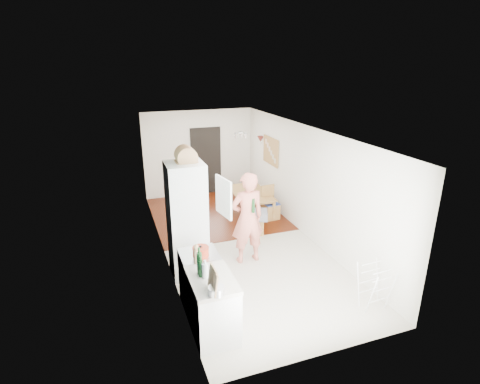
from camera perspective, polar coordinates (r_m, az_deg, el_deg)
room_shell at (r=7.83m, az=-0.21°, el=0.29°), size 3.20×7.00×2.50m
floor at (r=8.32m, az=-0.20°, el=-7.87°), size 3.20×7.00×0.01m
wood_floor_overlay at (r=9.92m, az=-3.75°, el=-3.21°), size 3.20×3.30×0.01m
sage_wall_panel at (r=5.42m, az=-9.10°, el=-2.07°), size 0.02×3.00×1.30m
tile_splashback at (r=5.24m, az=-7.47°, el=-11.31°), size 0.02×1.90×0.50m
doorway_recess at (r=11.15m, az=-5.19°, el=4.70°), size 0.90×0.04×2.00m
base_cabinet at (r=5.69m, az=-4.21°, el=-17.13°), size 0.60×0.90×0.86m
worktop at (r=5.43m, az=-4.33°, el=-13.22°), size 0.62×0.92×0.06m
range_cooker at (r=6.28m, az=-6.10°, el=-13.17°), size 0.60×0.60×0.88m
cooker_top at (r=6.05m, az=-6.26°, el=-9.49°), size 0.60×0.60×0.04m
fridge_housing at (r=6.88m, az=-8.08°, el=-4.25°), size 0.66×0.66×2.15m
fridge_door at (r=6.57m, az=-2.52°, el=-0.77°), size 0.14×0.56×0.70m
fridge_interior at (r=6.76m, az=-5.70°, el=-0.23°), size 0.02×0.52×0.66m
pinboard at (r=10.01m, az=4.75°, el=6.27°), size 0.03×0.90×0.70m
pinboard_frame at (r=10.00m, az=4.67°, el=6.26°), size 0.00×0.94×0.74m
wall_sconce at (r=10.53m, az=3.13°, el=8.07°), size 0.18×0.18×0.16m
person at (r=7.21m, az=1.13°, el=-2.79°), size 0.82×0.55×2.18m
dining_table at (r=9.88m, az=1.73°, el=-1.81°), size 0.81×1.40×0.48m
dining_chair at (r=9.44m, az=4.73°, el=-1.68°), size 0.39×0.39×0.86m
stool at (r=8.71m, az=2.68°, el=-5.17°), size 0.39×0.39×0.39m
grey_drape at (r=8.58m, az=2.78°, el=-3.48°), size 0.54×0.54×0.19m
drying_rack at (r=6.55m, az=19.81°, el=-13.47°), size 0.41×0.38×0.76m
bread_bin at (r=6.57m, az=-8.26°, el=5.43°), size 0.42×0.40×0.20m
red_casserole at (r=5.93m, az=-6.00°, el=-9.03°), size 0.28×0.28×0.15m
steel_pan at (r=5.06m, az=-3.64°, el=-14.76°), size 0.26×0.26×0.11m
held_bottle at (r=7.08m, az=2.03°, el=-2.09°), size 0.06×0.06×0.28m
bottle_a at (r=5.44m, az=-6.20°, el=-10.77°), size 0.08×0.08×0.33m
bottle_b at (r=5.39m, az=-6.02°, el=-11.54°), size 0.07×0.07×0.25m
bottle_c at (r=5.37m, az=-5.34°, el=-11.85°), size 0.10×0.10×0.22m
pepper_mill_front at (r=5.78m, az=-6.63°, el=-9.48°), size 0.07×0.07×0.22m
pepper_mill_back at (r=5.73m, az=-6.71°, el=-9.75°), size 0.07×0.07×0.23m
chopping_boards at (r=5.03m, az=-4.14°, el=-13.31°), size 0.08×0.26×0.35m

